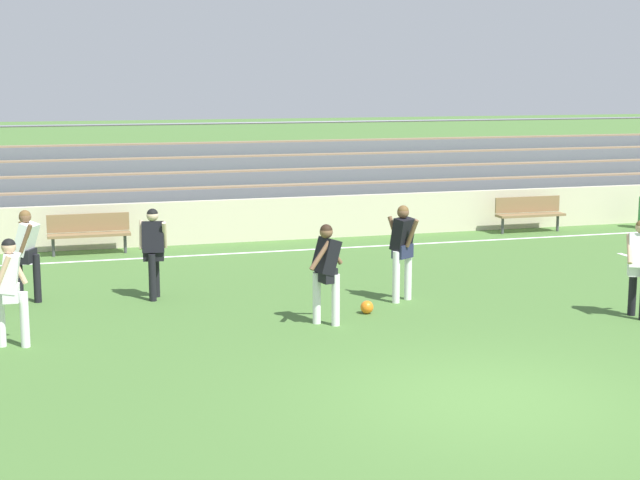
% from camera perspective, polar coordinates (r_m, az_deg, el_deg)
% --- Properties ---
extents(ground_plane, '(160.00, 160.00, 0.00)m').
position_cam_1_polar(ground_plane, '(12.15, 9.91, -9.25)').
color(ground_plane, '#477033').
extents(field_line_sideline, '(44.00, 0.12, 0.01)m').
position_cam_1_polar(field_line_sideline, '(21.86, -2.49, -0.66)').
color(field_line_sideline, white).
rests_on(field_line_sideline, ground).
extents(sideline_wall, '(48.00, 0.16, 1.03)m').
position_cam_1_polar(sideline_wall, '(23.22, -3.40, 1.22)').
color(sideline_wall, beige).
rests_on(sideline_wall, ground).
extents(bleacher_stand, '(27.71, 4.21, 2.63)m').
position_cam_1_polar(bleacher_stand, '(26.69, 1.45, 3.63)').
color(bleacher_stand, '#897051').
rests_on(bleacher_stand, ground).
extents(bench_near_bin, '(1.80, 0.40, 0.90)m').
position_cam_1_polar(bench_near_bin, '(21.99, -13.54, 0.58)').
color(bench_near_bin, olive).
rests_on(bench_near_bin, ground).
extents(bench_near_wall_gap, '(1.80, 0.40, 0.90)m').
position_cam_1_polar(bench_near_wall_gap, '(25.03, 12.30, 1.70)').
color(bench_near_wall_gap, olive).
rests_on(bench_near_wall_gap, ground).
extents(player_dark_dropping_back, '(0.68, 0.47, 1.62)m').
position_cam_1_polar(player_dark_dropping_back, '(15.21, 0.37, -1.53)').
color(player_dark_dropping_back, white).
rests_on(player_dark_dropping_back, ground).
extents(player_dark_deep_cover, '(0.49, 0.65, 1.71)m').
position_cam_1_polar(player_dark_deep_cover, '(16.86, 4.92, -0.25)').
color(player_dark_deep_cover, white).
rests_on(player_dark_deep_cover, ground).
extents(player_white_challenging, '(0.65, 0.47, 1.63)m').
position_cam_1_polar(player_white_challenging, '(16.49, 18.44, -1.14)').
color(player_white_challenging, black).
rests_on(player_white_challenging, ground).
extents(player_white_pressing_high, '(0.51, 0.59, 1.64)m').
position_cam_1_polar(player_white_pressing_high, '(17.45, -17.00, -0.46)').
color(player_white_pressing_high, black).
rests_on(player_white_pressing_high, ground).
extents(player_dark_wide_right, '(0.51, 0.44, 1.62)m').
position_cam_1_polar(player_dark_wide_right, '(17.23, -9.85, -0.34)').
color(player_dark_wide_right, black).
rests_on(player_dark_wide_right, ground).
extents(player_white_on_ball, '(0.48, 0.47, 1.61)m').
position_cam_1_polar(player_white_on_ball, '(14.66, -17.86, -2.46)').
color(player_white_on_ball, white).
rests_on(player_white_on_ball, ground).
extents(soccer_ball, '(0.22, 0.22, 0.22)m').
position_cam_1_polar(soccer_ball, '(16.11, 2.81, -4.00)').
color(soccer_ball, orange).
rests_on(soccer_ball, ground).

